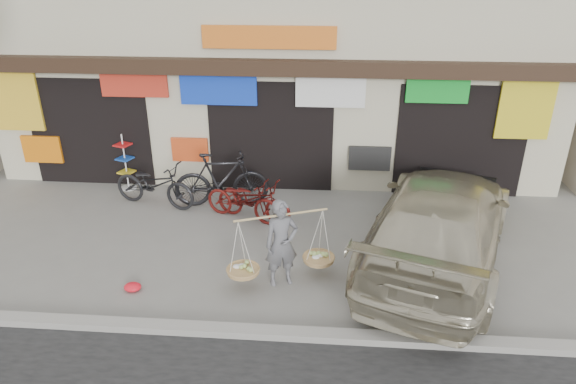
# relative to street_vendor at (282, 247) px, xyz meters

# --- Properties ---
(ground) EXTENTS (70.00, 70.00, 0.00)m
(ground) POSITION_rel_street_vendor_xyz_m (-0.62, 0.57, -0.75)
(ground) COLOR slate
(ground) RESTS_ON ground
(kerb) EXTENTS (70.00, 0.25, 0.12)m
(kerb) POSITION_rel_street_vendor_xyz_m (-0.62, -1.43, -0.69)
(kerb) COLOR gray
(kerb) RESTS_ON ground
(shophouse_block) EXTENTS (14.00, 6.32, 7.00)m
(shophouse_block) POSITION_rel_street_vendor_xyz_m (-0.62, 6.98, 2.70)
(shophouse_block) COLOR #BEB799
(shophouse_block) RESTS_ON ground
(street_vendor) EXTENTS (1.86, 1.05, 1.63)m
(street_vendor) POSITION_rel_street_vendor_xyz_m (0.00, 0.00, 0.00)
(street_vendor) COLOR slate
(street_vendor) RESTS_ON ground
(bike_0) EXTENTS (2.16, 1.23, 1.07)m
(bike_0) POSITION_rel_street_vendor_xyz_m (-3.22, 2.88, -0.21)
(bike_0) COLOR black
(bike_0) RESTS_ON ground
(bike_1) EXTENTS (2.24, 0.94, 1.31)m
(bike_1) POSITION_rel_street_vendor_xyz_m (-1.66, 3.00, -0.10)
(bike_1) COLOR black
(bike_1) RESTS_ON ground
(bike_2) EXTENTS (1.91, 1.22, 0.95)m
(bike_2) POSITION_rel_street_vendor_xyz_m (-1.07, 2.37, -0.28)
(bike_2) COLOR #55120E
(bike_2) RESTS_ON ground
(bike_3) EXTENTS (1.91, 1.22, 0.95)m
(bike_3) POSITION_rel_street_vendor_xyz_m (-0.82, 2.37, -0.28)
(bike_3) COLOR #55120E
(bike_3) RESTS_ON ground
(suv) EXTENTS (4.08, 6.15, 1.65)m
(suv) POSITION_rel_street_vendor_xyz_m (2.89, 1.00, 0.08)
(suv) COLOR #BFB699
(suv) RESTS_ON ground
(display_rack) EXTENTS (0.44, 0.44, 1.43)m
(display_rack) POSITION_rel_street_vendor_xyz_m (-4.21, 3.76, -0.17)
(display_rack) COLOR silver
(display_rack) RESTS_ON ground
(red_bag) EXTENTS (0.31, 0.25, 0.14)m
(red_bag) POSITION_rel_street_vendor_xyz_m (-2.59, -0.45, -0.68)
(red_bag) COLOR red
(red_bag) RESTS_ON ground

